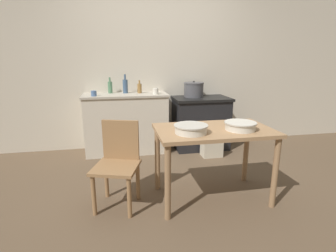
# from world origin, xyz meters

# --- Properties ---
(ground_plane) EXTENTS (14.00, 14.00, 0.00)m
(ground_plane) POSITION_xyz_m (0.00, 0.00, 0.00)
(ground_plane) COLOR brown
(wall_back) EXTENTS (8.00, 0.07, 2.55)m
(wall_back) POSITION_xyz_m (0.00, 1.58, 1.27)
(wall_back) COLOR beige
(wall_back) RESTS_ON ground_plane
(counter_cabinet) EXTENTS (1.23, 0.53, 0.89)m
(counter_cabinet) POSITION_xyz_m (-0.48, 1.30, 0.44)
(counter_cabinet) COLOR beige
(counter_cabinet) RESTS_ON ground_plane
(stove) EXTENTS (0.86, 0.59, 0.81)m
(stove) POSITION_xyz_m (0.67, 1.27, 0.41)
(stove) COLOR black
(stove) RESTS_ON ground_plane
(work_table) EXTENTS (1.13, 0.67, 0.74)m
(work_table) POSITION_xyz_m (0.30, -0.27, 0.63)
(work_table) COLOR #A87F56
(work_table) RESTS_ON ground_plane
(chair) EXTENTS (0.50, 0.50, 0.82)m
(chair) POSITION_xyz_m (-0.63, -0.19, 0.44)
(chair) COLOR #997047
(chair) RESTS_ON ground_plane
(flour_sack) EXTENTS (0.29, 0.20, 0.33)m
(flour_sack) POSITION_xyz_m (0.72, 0.85, 0.17)
(flour_sack) COLOR beige
(flour_sack) RESTS_ON ground_plane
(stock_pot) EXTENTS (0.31, 0.31, 0.25)m
(stock_pot) POSITION_xyz_m (0.57, 1.33, 0.92)
(stock_pot) COLOR #4C4C51
(stock_pot) RESTS_ON stove
(mixing_bowl_large) EXTENTS (0.31, 0.31, 0.08)m
(mixing_bowl_large) POSITION_xyz_m (0.04, -0.37, 0.78)
(mixing_bowl_large) COLOR silver
(mixing_bowl_large) RESTS_ON work_table
(mixing_bowl_small) EXTENTS (0.30, 0.30, 0.08)m
(mixing_bowl_small) POSITION_xyz_m (0.53, -0.36, 0.78)
(mixing_bowl_small) COLOR silver
(mixing_bowl_small) RESTS_ON work_table
(bottle_far_left) EXTENTS (0.07, 0.07, 0.19)m
(bottle_far_left) POSITION_xyz_m (-0.27, 1.36, 0.96)
(bottle_far_left) COLOR olive
(bottle_far_left) RESTS_ON counter_cabinet
(bottle_left) EXTENTS (0.06, 0.06, 0.24)m
(bottle_left) POSITION_xyz_m (-0.70, 1.43, 0.98)
(bottle_left) COLOR #517F5B
(bottle_left) RESTS_ON counter_cabinet
(bottle_mid_left) EXTENTS (0.07, 0.07, 0.28)m
(bottle_mid_left) POSITION_xyz_m (-0.48, 1.40, 0.99)
(bottle_mid_left) COLOR #3D5675
(bottle_mid_left) RESTS_ON counter_cabinet
(cup_center_left) EXTENTS (0.08, 0.08, 0.09)m
(cup_center_left) POSITION_xyz_m (-0.05, 1.18, 0.93)
(cup_center_left) COLOR silver
(cup_center_left) RESTS_ON counter_cabinet
(cup_center) EXTENTS (0.08, 0.08, 0.08)m
(cup_center) POSITION_xyz_m (-0.92, 1.15, 0.92)
(cup_center) COLOR #4C6B99
(cup_center) RESTS_ON counter_cabinet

